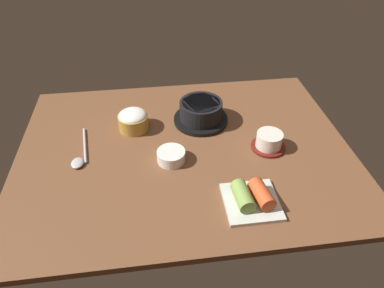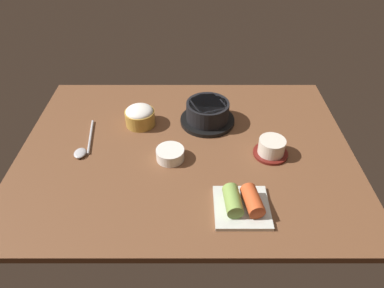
{
  "view_description": "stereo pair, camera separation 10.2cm",
  "coord_description": "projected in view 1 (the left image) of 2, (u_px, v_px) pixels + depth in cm",
  "views": [
    {
      "loc": [
        -8.29,
        -80.15,
        69.53
      ],
      "look_at": [
        2.0,
        -2.0,
        5.0
      ],
      "focal_mm": 32.39,
      "sensor_mm": 36.0,
      "label": 1
    },
    {
      "loc": [
        1.86,
        -80.82,
        69.53
      ],
      "look_at": [
        2.0,
        -2.0,
        5.0
      ],
      "focal_mm": 32.39,
      "sensor_mm": 36.0,
      "label": 2
    }
  ],
  "objects": [
    {
      "name": "spoon",
      "position": [
        80.0,
        157.0,
        1.01
      ],
      "size": [
        4.47,
        19.07,
        1.35
      ],
      "color": "#B7B7BC",
      "rests_on": "dining_table"
    },
    {
      "name": "rice_bowl",
      "position": [
        133.0,
        120.0,
        1.11
      ],
      "size": [
        9.69,
        9.69,
        6.68
      ],
      "color": "#B78C38",
      "rests_on": "dining_table"
    },
    {
      "name": "banchan_cup_center",
      "position": [
        171.0,
        156.0,
        1.0
      ],
      "size": [
        8.21,
        8.21,
        3.4
      ],
      "color": "white",
      "rests_on": "dining_table"
    },
    {
      "name": "kimchi_plate",
      "position": [
        252.0,
        198.0,
        0.87
      ],
      "size": [
        13.79,
        13.79,
        5.1
      ],
      "color": "silver",
      "rests_on": "dining_table"
    },
    {
      "name": "stone_pot",
      "position": [
        201.0,
        112.0,
        1.14
      ],
      "size": [
        17.94,
        17.94,
        7.42
      ],
      "color": "black",
      "rests_on": "dining_table"
    },
    {
      "name": "tea_cup_with_saucer",
      "position": [
        269.0,
        141.0,
        1.04
      ],
      "size": [
        10.24,
        10.24,
        5.34
      ],
      "color": "maroon",
      "rests_on": "dining_table"
    },
    {
      "name": "dining_table",
      "position": [
        185.0,
        151.0,
        1.06
      ],
      "size": [
        100.0,
        76.0,
        2.0
      ],
      "primitive_type": "cube",
      "color": "brown",
      "rests_on": "ground"
    }
  ]
}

